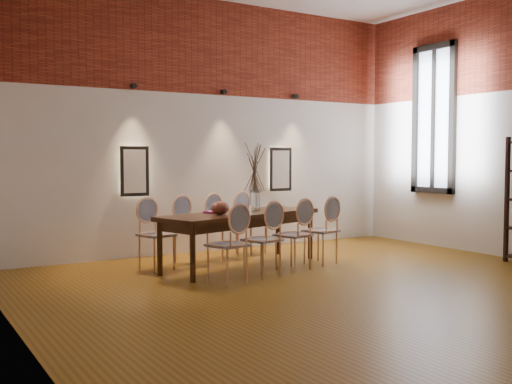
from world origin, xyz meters
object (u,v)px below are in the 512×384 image
dining_table (241,239)px  chair_far_b (191,231)px  chair_near_c (293,235)px  bowl (220,208)px  book (214,212)px  chair_near_b (262,239)px  chair_near_a (227,245)px  chair_far_d (251,223)px  vase (255,200)px  chair_far_a (156,235)px  chair_far_c (223,227)px  chair_near_d (321,231)px

dining_table → chair_far_b: chair_far_b is taller
dining_table → chair_near_c: 0.75m
dining_table → bowl: bearing=-173.5°
book → dining_table: bearing=-16.1°
book → chair_near_b: bearing=-74.1°
chair_near_a → book: (0.36, 1.00, 0.30)m
bowl → chair_near_b: bearing=-62.5°
chair_near_c → chair_far_d: 1.49m
chair_near_a → vase: size_ratio=3.13×
chair_near_b → chair_near_c: same height
vase → book: 0.64m
book → chair_near_c: bearing=-38.8°
chair_near_a → chair_far_d: 2.29m
chair_far_a → chair_far_d: size_ratio=1.00×
chair_far_b → bowl: (0.07, -0.74, 0.37)m
chair_near_b → chair_far_c: 1.49m
chair_far_d → chair_near_c: bearing=65.5°
chair_near_a → chair_far_a: same height
vase → bowl: bearing=-160.4°
chair_near_b → vase: size_ratio=3.13×
chair_far_d → vase: bearing=46.6°
chair_near_a → chair_far_b: 1.49m
dining_table → bowl: 0.64m
chair_far_a → chair_far_c: size_ratio=1.00×
chair_far_a → bowl: bearing=123.7°
chair_near_b → dining_table: bearing=65.5°
dining_table → vase: vase is taller
chair_near_a → vase: 1.45m
chair_near_b → chair_far_d: size_ratio=1.00×
chair_far_a → book: size_ratio=3.62×
chair_far_c → chair_near_d: bearing=114.5°
chair_far_c → bowl: 1.11m
vase → chair_far_d: bearing=62.2°
dining_table → chair_far_b: bearing=114.5°
chair_near_b → book: 0.92m
chair_far_a → chair_far_b: bearing=-180.0°
vase → book: (-0.63, 0.02, -0.14)m
chair_near_b → chair_near_c: bearing=-0.0°
chair_near_a → chair_far_b: (0.23, 1.47, 0.00)m
dining_table → book: bearing=148.3°
chair_near_b → chair_far_d: 1.83m
book → chair_far_d: bearing=36.9°
chair_near_c → bowl: chair_near_c is taller
chair_near_c → chair_near_a: bearing=-180.0°
chair_far_b → vase: vase is taller
chair_near_d → chair_far_a: bearing=143.8°
chair_near_a → vase: bearing=29.2°
chair_near_c → book: size_ratio=3.62×
chair_near_b → chair_near_c: (0.59, 0.17, 0.00)m
chair_far_b → book: size_ratio=3.62×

